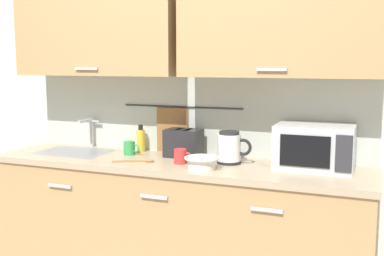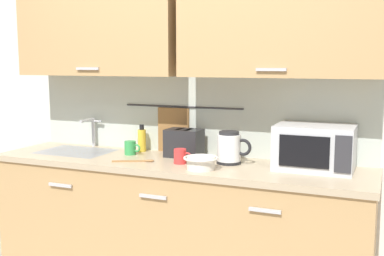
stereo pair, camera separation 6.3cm
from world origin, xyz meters
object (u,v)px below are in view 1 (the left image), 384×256
Objects in this scene: toaster at (183,143)px; electric_kettle at (230,148)px; microwave at (315,147)px; mug_near_sink at (130,148)px; dish_soap_bottle at (141,140)px; wooden_spoon at (138,161)px; mug_by_kettle at (181,156)px; mixing_bowl at (202,162)px.

electric_kettle is at bearing -14.15° from toaster.
microwave is 3.83× the size of mug_near_sink.
dish_soap_bottle is 0.75× the size of wooden_spoon.
microwave is 3.83× the size of mug_by_kettle.
toaster reaches higher than mug_near_sink.
mug_by_kettle is at bearing -168.02° from microwave.
microwave is at bearing 1.62° from mug_near_sink.
toaster is at bearing -9.23° from dish_soap_bottle.
toaster is at bearing 165.85° from electric_kettle.
dish_soap_bottle reaches higher than mug_by_kettle.
wooden_spoon is at bearing -126.84° from toaster.
mixing_bowl is (-0.11, -0.22, -0.06)m from electric_kettle.
microwave is 1.25m from dish_soap_bottle.
mug_near_sink is at bearing -168.11° from toaster.
microwave is 1.80× the size of toaster.
electric_kettle is 0.32m from mug_by_kettle.
electric_kettle is 1.89× the size of mug_by_kettle.
microwave reaches higher than wooden_spoon.
mug_by_kettle is (-0.18, 0.10, 0.00)m from mixing_bowl.
mixing_bowl is at bearing -20.58° from mug_near_sink.
microwave reaches higher than electric_kettle.
mixing_bowl reaches higher than wooden_spoon.
dish_soap_bottle is 0.36m from toaster.
toaster is at bearing 11.89° from mug_near_sink.
mug_near_sink is at bearing 179.09° from electric_kettle.
mug_near_sink is 0.56× the size of mixing_bowl.
dish_soap_bottle is 0.77× the size of toaster.
mixing_bowl is 0.82× the size of wooden_spoon.
dish_soap_bottle is 0.51m from mug_by_kettle.
mug_by_kettle is at bearing -32.41° from dish_soap_bottle.
microwave is 0.53m from electric_kettle.
wooden_spoon is at bearing -48.49° from mug_near_sink.
mug_by_kettle is (-0.81, -0.17, -0.09)m from microwave.
mixing_bowl is 0.84× the size of toaster.
electric_kettle is at bearing -174.84° from microwave.
electric_kettle reaches higher than toaster.
mug_near_sink reaches higher than wooden_spoon.
mug_by_kettle reaches higher than wooden_spoon.
electric_kettle reaches higher than wooden_spoon.
electric_kettle is at bearing 64.43° from mixing_bowl.
dish_soap_bottle is 0.14m from mug_near_sink.
electric_kettle is at bearing -11.71° from dish_soap_bottle.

